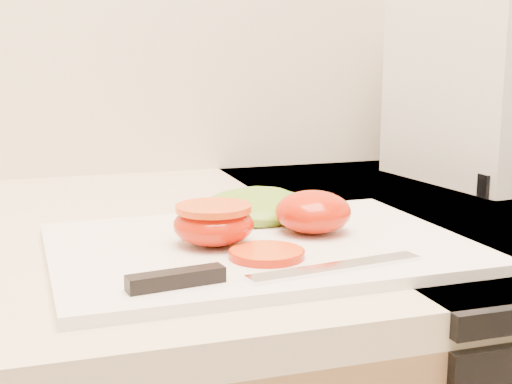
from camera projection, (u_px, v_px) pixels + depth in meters
name	position (u px, v px, depth m)	size (l,w,h in m)	color
cutting_board	(259.00, 247.00, 0.66)	(0.38, 0.27, 0.01)	white
tomato_half_dome	(313.00, 212.00, 0.69)	(0.07, 0.07, 0.04)	#B01E08
tomato_half_cut	(214.00, 223.00, 0.65)	(0.07, 0.07, 0.04)	#B01E08
tomato_slice_0	(267.00, 254.00, 0.61)	(0.06, 0.06, 0.01)	#F05C10
lettuce_leaf_0	(261.00, 207.00, 0.74)	(0.12, 0.09, 0.03)	#629E2A
knife	(242.00, 274.00, 0.55)	(0.25, 0.04, 0.01)	silver
appliance	(493.00, 74.00, 1.00)	(0.20, 0.25, 0.30)	silver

